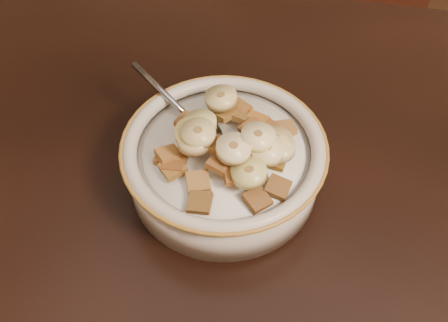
% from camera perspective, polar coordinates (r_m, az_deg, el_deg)
% --- Properties ---
extents(table, '(1.42, 0.93, 0.04)m').
position_cam_1_polar(table, '(0.48, 20.43, -16.40)').
color(table, black).
rests_on(table, floor).
extents(chair, '(0.44, 0.44, 0.89)m').
position_cam_1_polar(chair, '(1.02, 10.20, 6.25)').
color(chair, '#36160D').
rests_on(chair, floor).
extents(cereal_bowl, '(0.19, 0.19, 0.04)m').
position_cam_1_polar(cereal_bowl, '(0.49, 0.00, -0.57)').
color(cereal_bowl, '#B6A491').
rests_on(cereal_bowl, table).
extents(milk, '(0.15, 0.15, 0.00)m').
position_cam_1_polar(milk, '(0.47, 0.00, 1.12)').
color(milk, white).
rests_on(milk, cereal_bowl).
extents(spoon, '(0.06, 0.05, 0.01)m').
position_cam_1_polar(spoon, '(0.48, -2.44, 3.42)').
color(spoon, gray).
rests_on(spoon, cereal_bowl).
extents(cereal_square_0, '(0.03, 0.03, 0.01)m').
position_cam_1_polar(cereal_square_0, '(0.48, 2.19, 5.20)').
color(cereal_square_0, brown).
rests_on(cereal_square_0, milk).
extents(cereal_square_1, '(0.03, 0.03, 0.01)m').
position_cam_1_polar(cereal_square_1, '(0.45, -5.87, -0.80)').
color(cereal_square_1, brown).
rests_on(cereal_square_1, milk).
extents(cereal_square_2, '(0.03, 0.03, 0.01)m').
position_cam_1_polar(cereal_square_2, '(0.48, 3.66, 4.52)').
color(cereal_square_2, '#8E4F17').
rests_on(cereal_square_2, milk).
extents(cereal_square_3, '(0.02, 0.02, 0.01)m').
position_cam_1_polar(cereal_square_3, '(0.47, 3.82, 3.48)').
color(cereal_square_3, brown).
rests_on(cereal_square_3, milk).
extents(cereal_square_4, '(0.03, 0.03, 0.01)m').
position_cam_1_polar(cereal_square_4, '(0.44, -2.97, -2.38)').
color(cereal_square_4, olive).
rests_on(cereal_square_4, milk).
extents(cereal_square_5, '(0.03, 0.03, 0.01)m').
position_cam_1_polar(cereal_square_5, '(0.48, -4.13, 4.50)').
color(cereal_square_5, brown).
rests_on(cereal_square_5, milk).
extents(cereal_square_6, '(0.03, 0.03, 0.01)m').
position_cam_1_polar(cereal_square_6, '(0.44, -0.48, -0.30)').
color(cereal_square_6, brown).
rests_on(cereal_square_6, milk).
extents(cereal_square_7, '(0.03, 0.03, 0.01)m').
position_cam_1_polar(cereal_square_7, '(0.46, -6.38, 0.74)').
color(cereal_square_7, '#96602C').
rests_on(cereal_square_7, milk).
extents(cereal_square_8, '(0.03, 0.03, 0.01)m').
position_cam_1_polar(cereal_square_8, '(0.43, 1.33, -1.57)').
color(cereal_square_8, brown).
rests_on(cereal_square_8, milk).
extents(cereal_square_9, '(0.03, 0.03, 0.01)m').
position_cam_1_polar(cereal_square_9, '(0.49, 6.94, 3.79)').
color(cereal_square_9, olive).
rests_on(cereal_square_9, milk).
extents(cereal_square_10, '(0.03, 0.03, 0.01)m').
position_cam_1_polar(cereal_square_10, '(0.46, -3.56, 2.01)').
color(cereal_square_10, brown).
rests_on(cereal_square_10, milk).
extents(cereal_square_11, '(0.02, 0.02, 0.01)m').
position_cam_1_polar(cereal_square_11, '(0.45, -5.70, -0.28)').
color(cereal_square_11, brown).
rests_on(cereal_square_11, milk).
extents(cereal_square_12, '(0.02, 0.02, 0.01)m').
position_cam_1_polar(cereal_square_12, '(0.46, -6.51, 0.47)').
color(cereal_square_12, brown).
rests_on(cereal_square_12, milk).
extents(cereal_square_13, '(0.03, 0.03, 0.01)m').
position_cam_1_polar(cereal_square_13, '(0.51, -0.18, 7.09)').
color(cereal_square_13, brown).
rests_on(cereal_square_13, milk).
extents(cereal_square_14, '(0.03, 0.03, 0.01)m').
position_cam_1_polar(cereal_square_14, '(0.48, 4.70, 3.87)').
color(cereal_square_14, brown).
rests_on(cereal_square_14, milk).
extents(cereal_square_15, '(0.03, 0.03, 0.01)m').
position_cam_1_polar(cereal_square_15, '(0.43, 3.83, -4.43)').
color(cereal_square_15, brown).
rests_on(cereal_square_15, milk).
extents(cereal_square_16, '(0.02, 0.02, 0.01)m').
position_cam_1_polar(cereal_square_16, '(0.44, 6.19, -3.01)').
color(cereal_square_16, brown).
rests_on(cereal_square_16, milk).
extents(cereal_square_17, '(0.03, 0.02, 0.01)m').
position_cam_1_polar(cereal_square_17, '(0.44, 0.31, 1.83)').
color(cereal_square_17, brown).
rests_on(cereal_square_17, milk).
extents(cereal_square_18, '(0.02, 0.02, 0.01)m').
position_cam_1_polar(cereal_square_18, '(0.44, -0.73, 1.76)').
color(cereal_square_18, '#9A6126').
rests_on(cereal_square_18, milk).
extents(cereal_square_19, '(0.02, 0.02, 0.01)m').
position_cam_1_polar(cereal_square_19, '(0.43, -2.80, -4.74)').
color(cereal_square_19, brown).
rests_on(cereal_square_19, milk).
extents(cereal_square_20, '(0.03, 0.03, 0.01)m').
position_cam_1_polar(cereal_square_20, '(0.44, 1.22, -1.07)').
color(cereal_square_20, brown).
rests_on(cereal_square_20, milk).
extents(cereal_square_21, '(0.03, 0.03, 0.01)m').
position_cam_1_polar(cereal_square_21, '(0.48, -0.05, 5.44)').
color(cereal_square_21, brown).
rests_on(cereal_square_21, milk).
extents(cereal_square_22, '(0.03, 0.03, 0.01)m').
position_cam_1_polar(cereal_square_22, '(0.46, -2.43, 3.10)').
color(cereal_square_22, brown).
rests_on(cereal_square_22, milk).
extents(cereal_square_23, '(0.03, 0.03, 0.01)m').
position_cam_1_polar(cereal_square_23, '(0.49, 1.70, 5.90)').
color(cereal_square_23, '#9B6121').
rests_on(cereal_square_23, milk).
extents(cereal_square_24, '(0.03, 0.03, 0.01)m').
position_cam_1_polar(cereal_square_24, '(0.44, 3.37, -1.18)').
color(cereal_square_24, brown).
rests_on(cereal_square_24, milk).
extents(cereal_square_25, '(0.02, 0.02, 0.01)m').
position_cam_1_polar(cereal_square_25, '(0.46, 5.96, 0.31)').
color(cereal_square_25, brown).
rests_on(cereal_square_25, milk).
extents(cereal_square_26, '(0.03, 0.03, 0.01)m').
position_cam_1_polar(cereal_square_26, '(0.44, 3.03, -0.84)').
color(cereal_square_26, olive).
rests_on(cereal_square_26, milk).
extents(cereal_square_27, '(0.03, 0.03, 0.01)m').
position_cam_1_polar(cereal_square_27, '(0.46, 3.26, 3.71)').
color(cereal_square_27, '#613612').
rests_on(cereal_square_27, milk).
extents(banana_slice_0, '(0.04, 0.04, 0.01)m').
position_cam_1_polar(banana_slice_0, '(0.46, -2.78, 4.29)').
color(banana_slice_0, '#D0C573').
rests_on(banana_slice_0, milk).
extents(banana_slice_1, '(0.04, 0.04, 0.01)m').
position_cam_1_polar(banana_slice_1, '(0.43, 1.11, 1.42)').
color(banana_slice_1, beige).
rests_on(banana_slice_1, milk).
extents(banana_slice_2, '(0.04, 0.04, 0.01)m').
position_cam_1_polar(banana_slice_2, '(0.44, -2.96, 3.17)').
color(banana_slice_2, '#D8BB76').
rests_on(banana_slice_2, milk).
extents(banana_slice_3, '(0.04, 0.04, 0.01)m').
position_cam_1_polar(banana_slice_3, '(0.45, 5.89, 2.32)').
color(banana_slice_3, '#F8D486').
rests_on(banana_slice_3, milk).
extents(banana_slice_4, '(0.03, 0.03, 0.01)m').
position_cam_1_polar(banana_slice_4, '(0.45, -3.71, 3.17)').
color(banana_slice_4, '#F3E677').
rests_on(banana_slice_4, milk).
extents(banana_slice_5, '(0.04, 0.04, 0.01)m').
position_cam_1_polar(banana_slice_5, '(0.44, 3.91, 2.75)').
color(banana_slice_5, '#FDF2A1').
rests_on(banana_slice_5, milk).
extents(banana_slice_6, '(0.04, 0.04, 0.02)m').
position_cam_1_polar(banana_slice_6, '(0.44, -3.40, 2.28)').
color(banana_slice_6, '#CBB587').
rests_on(banana_slice_6, milk).
extents(banana_slice_7, '(0.04, 0.04, 0.01)m').
position_cam_1_polar(banana_slice_7, '(0.44, 4.97, 1.26)').
color(banana_slice_7, '#FBE992').
rests_on(banana_slice_7, milk).
extents(banana_slice_8, '(0.03, 0.03, 0.01)m').
position_cam_1_polar(banana_slice_8, '(0.48, -0.35, 7.18)').
color(banana_slice_8, '#D1C881').
rests_on(banana_slice_8, milk).
extents(banana_slice_9, '(0.04, 0.04, 0.01)m').
position_cam_1_polar(banana_slice_9, '(0.45, 6.22, 1.51)').
color(banana_slice_9, '#D0C26F').
rests_on(banana_slice_9, milk).
extents(banana_slice_10, '(0.04, 0.04, 0.01)m').
position_cam_1_polar(banana_slice_10, '(0.43, 2.88, -1.33)').
color(banana_slice_10, '#DBCF6A').
rests_on(banana_slice_10, milk).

